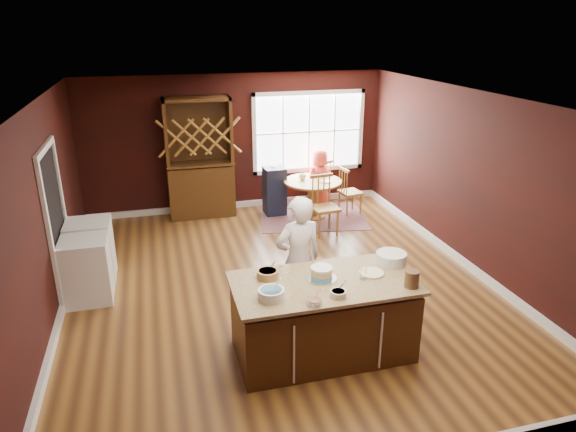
# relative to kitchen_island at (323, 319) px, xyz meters

# --- Properties ---
(room_shell) EXTENTS (7.00, 7.00, 7.00)m
(room_shell) POSITION_rel_kitchen_island_xyz_m (-0.09, 1.71, 0.91)
(room_shell) COLOR brown
(room_shell) RESTS_ON ground
(window) EXTENTS (2.36, 0.10, 1.66)m
(window) POSITION_rel_kitchen_island_xyz_m (1.41, 5.18, 1.06)
(window) COLOR white
(window) RESTS_ON room_shell
(doorway) EXTENTS (0.08, 1.26, 2.13)m
(doorway) POSITION_rel_kitchen_island_xyz_m (-3.06, 2.31, 0.59)
(doorway) COLOR white
(doorway) RESTS_ON room_shell
(kitchen_island) EXTENTS (2.05, 1.07, 0.92)m
(kitchen_island) POSITION_rel_kitchen_island_xyz_m (0.00, 0.00, 0.00)
(kitchen_island) COLOR #45290F
(kitchen_island) RESTS_ON ground
(dining_table) EXTENTS (1.12, 1.12, 0.75)m
(dining_table) POSITION_rel_kitchen_island_xyz_m (1.22, 4.24, 0.10)
(dining_table) COLOR brown
(dining_table) RESTS_ON ground
(baker) EXTENTS (0.66, 0.47, 1.68)m
(baker) POSITION_rel_kitchen_island_xyz_m (-0.07, 0.77, 0.40)
(baker) COLOR silver
(baker) RESTS_ON ground
(layer_cake) EXTENTS (0.35, 0.35, 0.14)m
(layer_cake) POSITION_rel_kitchen_island_xyz_m (-0.00, 0.08, 0.55)
(layer_cake) COLOR white
(layer_cake) RESTS_ON kitchen_island
(bowl_blue) EXTENTS (0.28, 0.28, 0.11)m
(bowl_blue) POSITION_rel_kitchen_island_xyz_m (-0.65, -0.21, 0.53)
(bowl_blue) COLOR silver
(bowl_blue) RESTS_ON kitchen_island
(bowl_yellow) EXTENTS (0.25, 0.25, 0.09)m
(bowl_yellow) POSITION_rel_kitchen_island_xyz_m (-0.58, 0.25, 0.53)
(bowl_yellow) COLOR #926A4A
(bowl_yellow) RESTS_ON kitchen_island
(bowl_pink) EXTENTS (0.17, 0.17, 0.06)m
(bowl_pink) POSITION_rel_kitchen_island_xyz_m (-0.25, -0.44, 0.51)
(bowl_pink) COLOR white
(bowl_pink) RESTS_ON kitchen_island
(bowl_olive) EXTENTS (0.17, 0.17, 0.07)m
(bowl_olive) POSITION_rel_kitchen_island_xyz_m (0.04, -0.35, 0.51)
(bowl_olive) COLOR #F8DDB8
(bowl_olive) RESTS_ON kitchen_island
(drinking_glass) EXTENTS (0.08, 0.08, 0.15)m
(drinking_glass) POSITION_rel_kitchen_island_xyz_m (0.44, -0.06, 0.56)
(drinking_glass) COLOR white
(drinking_glass) RESTS_ON kitchen_island
(dinner_plate) EXTENTS (0.28, 0.28, 0.02)m
(dinner_plate) POSITION_rel_kitchen_island_xyz_m (0.59, 0.04, 0.49)
(dinner_plate) COLOR #FDEEA5
(dinner_plate) RESTS_ON kitchen_island
(white_tub) EXTENTS (0.36, 0.36, 0.12)m
(white_tub) POSITION_rel_kitchen_island_xyz_m (0.93, 0.25, 0.54)
(white_tub) COLOR silver
(white_tub) RESTS_ON kitchen_island
(stoneware_crock) EXTENTS (0.16, 0.16, 0.19)m
(stoneware_crock) POSITION_rel_kitchen_island_xyz_m (0.88, -0.35, 0.58)
(stoneware_crock) COLOR brown
(stoneware_crock) RESTS_ON kitchen_island
(rug) EXTENTS (2.28, 1.91, 0.01)m
(rug) POSITION_rel_kitchen_island_xyz_m (1.22, 4.24, -0.43)
(rug) COLOR brown
(rug) RESTS_ON ground
(chair_east) EXTENTS (0.45, 0.47, 0.97)m
(chair_east) POSITION_rel_kitchen_island_xyz_m (2.01, 4.25, 0.05)
(chair_east) COLOR brown
(chair_east) RESTS_ON ground
(chair_south) EXTENTS (0.49, 0.47, 1.09)m
(chair_south) POSITION_rel_kitchen_island_xyz_m (1.18, 3.37, 0.10)
(chair_south) COLOR brown
(chair_south) RESTS_ON ground
(chair_north) EXTENTS (0.52, 0.51, 0.97)m
(chair_north) POSITION_rel_kitchen_island_xyz_m (1.60, 4.97, 0.05)
(chair_north) COLOR #955C2F
(chair_north) RESTS_ON ground
(seated_woman) EXTENTS (0.69, 0.54, 1.22)m
(seated_woman) POSITION_rel_kitchen_island_xyz_m (1.52, 4.73, 0.17)
(seated_woman) COLOR #DA3E37
(seated_woman) RESTS_ON ground
(high_chair) EXTENTS (0.42, 0.42, 1.00)m
(high_chair) POSITION_rel_kitchen_island_xyz_m (0.55, 4.62, 0.06)
(high_chair) COLOR black
(high_chair) RESTS_ON ground
(toddler) EXTENTS (0.18, 0.14, 0.26)m
(toddler) POSITION_rel_kitchen_island_xyz_m (0.47, 4.59, 0.37)
(toddler) COLOR #8CA5BF
(toddler) RESTS_ON high_chair
(table_plate) EXTENTS (0.22, 0.22, 0.02)m
(table_plate) POSITION_rel_kitchen_island_xyz_m (1.44, 4.10, 0.32)
(table_plate) COLOR beige
(table_plate) RESTS_ON dining_table
(table_cup) EXTENTS (0.17, 0.17, 0.10)m
(table_cup) POSITION_rel_kitchen_island_xyz_m (1.05, 4.37, 0.36)
(table_cup) COLOR silver
(table_cup) RESTS_ON dining_table
(hutch) EXTENTS (1.26, 0.53, 2.31)m
(hutch) POSITION_rel_kitchen_island_xyz_m (-0.85, 4.93, 0.72)
(hutch) COLOR black
(hutch) RESTS_ON ground
(washer) EXTENTS (0.62, 0.60, 0.90)m
(washer) POSITION_rel_kitchen_island_xyz_m (-2.73, 1.99, 0.01)
(washer) COLOR white
(washer) RESTS_ON ground
(dryer) EXTENTS (0.63, 0.61, 0.91)m
(dryer) POSITION_rel_kitchen_island_xyz_m (-2.73, 2.63, 0.02)
(dryer) COLOR silver
(dryer) RESTS_ON ground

